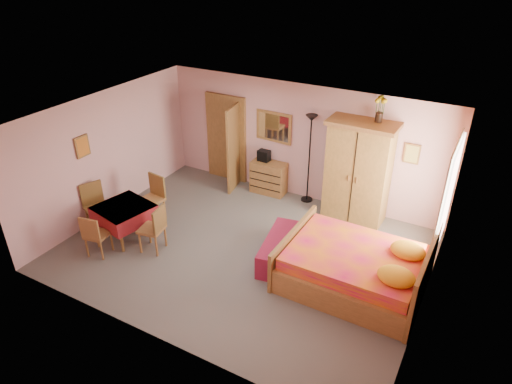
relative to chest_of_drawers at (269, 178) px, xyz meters
The scene contains 23 objects.
floor 2.40m from the chest_of_drawers, 73.89° to the right, with size 6.50×6.50×0.00m, color slate.
ceiling 3.25m from the chest_of_drawers, 73.89° to the right, with size 6.50×6.50×0.00m, color brown.
wall_back 1.15m from the chest_of_drawers, 18.98° to the left, with size 6.50×0.10×2.60m, color #DFA1A1.
wall_front 4.91m from the chest_of_drawers, 82.17° to the right, with size 6.50×0.10×2.60m, color #DFA1A1.
wall_left 3.57m from the chest_of_drawers, 138.75° to the right, with size 0.10×5.00×2.60m, color #DFA1A1.
wall_right 4.61m from the chest_of_drawers, 30.20° to the right, with size 0.10×5.00×2.60m, color #DFA1A1.
doorway 1.41m from the chest_of_drawers, behind, with size 1.06×0.12×2.15m, color #9E6B35.
window 4.15m from the chest_of_drawers, 15.53° to the right, with size 0.08×1.40×1.95m, color white.
picture_left 4.07m from the chest_of_drawers, 131.73° to the right, with size 0.04×0.32×0.42m, color orange.
picture_back 3.23m from the chest_of_drawers, ahead, with size 0.30×0.04×0.40m, color #D8BF59.
chest_of_drawers is the anchor object (origin of this frame).
wall_mirror 1.19m from the chest_of_drawers, 90.00° to the left, with size 0.88×0.05×0.70m, color silver.
stereo 0.53m from the chest_of_drawers, 163.16° to the left, with size 0.27×0.20×0.25m, color black.
floor_lamp 1.13m from the chest_of_drawers, ahead, with size 0.26×0.26×2.02m, color black.
wardrobe 2.19m from the chest_of_drawers, ahead, with size 1.36×0.70×2.14m, color #B07F3B.
sunflower_vase 3.07m from the chest_of_drawers, ahead, with size 0.21×0.21×0.52m, color gold.
bed 3.53m from the chest_of_drawers, 38.61° to the right, with size 2.34×1.84×1.08m, color #E51654.
bench 2.59m from the chest_of_drawers, 57.82° to the right, with size 0.51×1.38×0.46m, color maroon.
dining_table 3.39m from the chest_of_drawers, 118.12° to the right, with size 0.95×0.95×0.70m, color maroon.
chair_south 4.01m from the chest_of_drawers, 114.39° to the right, with size 0.39×0.39×0.86m, color olive.
chair_north 2.74m from the chest_of_drawers, 124.90° to the right, with size 0.44×0.44×0.98m, color #B0773B.
chair_west 3.79m from the chest_of_drawers, 127.08° to the right, with size 0.44×0.44×0.97m, color olive.
chair_east 3.18m from the chest_of_drawers, 105.77° to the right, with size 0.42×0.42×0.94m, color #A16A36.
Camera 1 is at (3.62, -6.06, 5.14)m, focal length 32.00 mm.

